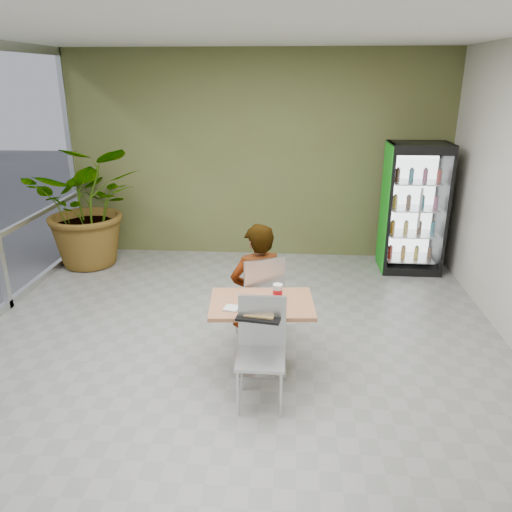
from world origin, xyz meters
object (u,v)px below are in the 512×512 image
object	(u,v)px
chair_near	(261,342)
cafeteria_tray	(260,315)
seated_woman	(257,297)
beverage_fridge	(414,208)
soda_cup	(278,293)
potted_plant	(90,206)
chair_far	(261,293)
dining_table	(262,322)

from	to	relation	value
chair_near	cafeteria_tray	size ratio (longest dim) A/B	2.46
seated_woman	beverage_fridge	xyz separation A→B (m)	(2.14, 2.36, 0.43)
chair_near	soda_cup	bearing A→B (deg)	75.78
chair_near	potted_plant	xyz separation A→B (m)	(-2.83, 3.28, 0.37)
seated_woman	potted_plant	size ratio (longest dim) A/B	0.88
seated_woman	cafeteria_tray	distance (m)	0.94
chair_near	cafeteria_tray	bearing A→B (deg)	98.39
beverage_fridge	chair_far	bearing A→B (deg)	-130.75
chair_far	potted_plant	size ratio (longest dim) A/B	0.54
cafeteria_tray	beverage_fridge	distance (m)	3.86
dining_table	chair_far	bearing A→B (deg)	94.36
beverage_fridge	potted_plant	size ratio (longest dim) A/B	1.02
chair_near	beverage_fridge	bearing A→B (deg)	59.03
seated_woman	soda_cup	size ratio (longest dim) A/B	9.86
soda_cup	beverage_fridge	bearing A→B (deg)	56.89
beverage_fridge	potted_plant	distance (m)	4.86
soda_cup	chair_far	bearing A→B (deg)	110.84
cafeteria_tray	potted_plant	distance (m)	4.21
dining_table	seated_woman	bearing A→B (deg)	98.17
soda_cup	potted_plant	size ratio (longest dim) A/B	0.09
chair_far	soda_cup	xyz separation A→B (m)	(0.19, -0.51, 0.23)
chair_near	seated_woman	xyz separation A→B (m)	(-0.11, 1.05, -0.04)
soda_cup	potted_plant	bearing A→B (deg)	136.69
chair_near	dining_table	bearing A→B (deg)	93.33
chair_far	potted_plant	xyz separation A→B (m)	(-2.76, 2.28, 0.34)
chair_near	soda_cup	size ratio (longest dim) A/B	5.79
seated_woman	cafeteria_tray	size ratio (longest dim) A/B	4.19
chair_near	soda_cup	distance (m)	0.57
chair_near	cafeteria_tray	xyz separation A→B (m)	(-0.02, 0.14, 0.19)
soda_cup	cafeteria_tray	bearing A→B (deg)	-112.37
chair_far	soda_cup	bearing A→B (deg)	86.64
beverage_fridge	potted_plant	bearing A→B (deg)	-178.21
dining_table	potted_plant	xyz separation A→B (m)	(-2.80, 2.83, 0.40)
seated_woman	potted_plant	world-z (taller)	potted_plant
beverage_fridge	dining_table	bearing A→B (deg)	-124.49
dining_table	seated_woman	distance (m)	0.61
seated_woman	beverage_fridge	bearing A→B (deg)	-156.33
soda_cup	beverage_fridge	xyz separation A→B (m)	(1.90, 2.92, 0.12)
dining_table	seated_woman	xyz separation A→B (m)	(-0.09, 0.60, -0.01)
chair_near	seated_woman	bearing A→B (deg)	95.95
potted_plant	beverage_fridge	bearing A→B (deg)	1.56
dining_table	soda_cup	world-z (taller)	soda_cup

